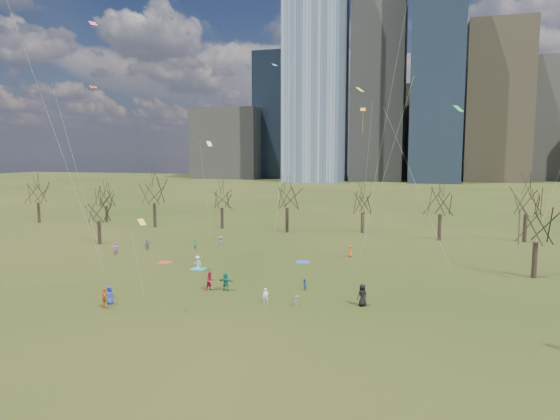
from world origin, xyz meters
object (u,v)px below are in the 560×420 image
(person_2, at_px, (210,281))
(person_4, at_px, (104,298))
(person_1, at_px, (266,296))
(blanket_crimson, at_px, (165,262))
(blanket_navy, at_px, (303,262))
(blanket_teal, at_px, (198,269))
(person_0, at_px, (110,295))

(person_2, bearing_deg, person_4, 174.94)
(person_1, xyz_separation_m, person_4, (-12.73, -4.79, 0.13))
(blanket_crimson, relative_size, person_1, 1.11)
(blanket_navy, xyz_separation_m, person_2, (-5.50, -14.60, 0.89))
(blanket_teal, relative_size, blanket_crimson, 1.00)
(blanket_teal, xyz_separation_m, person_0, (-1.50, -14.32, 0.77))
(blanket_teal, height_order, person_0, person_0)
(blanket_navy, distance_m, person_2, 15.62)
(blanket_crimson, bearing_deg, blanket_navy, 17.19)
(person_1, height_order, person_2, person_2)
(blanket_navy, height_order, person_2, person_2)
(person_1, relative_size, person_2, 0.80)
(blanket_navy, distance_m, person_1, 17.38)
(blanket_navy, relative_size, person_0, 1.01)
(person_2, distance_m, person_4, 9.81)
(person_0, distance_m, person_2, 9.19)
(blanket_teal, distance_m, person_1, 15.64)
(blanket_teal, distance_m, person_0, 14.41)
(blanket_teal, bearing_deg, person_1, -42.72)
(blanket_crimson, bearing_deg, blanket_teal, -19.29)
(blanket_crimson, xyz_separation_m, person_0, (3.78, -16.16, 0.77))
(blanket_navy, distance_m, blanket_crimson, 16.55)
(person_1, bearing_deg, blanket_navy, 79.70)
(blanket_navy, xyz_separation_m, person_1, (0.94, -17.34, 0.71))
(blanket_crimson, bearing_deg, person_2, -43.27)
(blanket_navy, height_order, person_1, person_1)
(person_2, bearing_deg, person_1, -78.26)
(blanket_teal, distance_m, blanket_crimson, 5.59)
(blanket_crimson, xyz_separation_m, person_2, (10.31, -9.70, 0.89))
(blanket_crimson, relative_size, person_2, 0.89)
(blanket_navy, xyz_separation_m, person_0, (-12.03, -21.05, 0.77))
(person_2, relative_size, person_4, 1.05)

